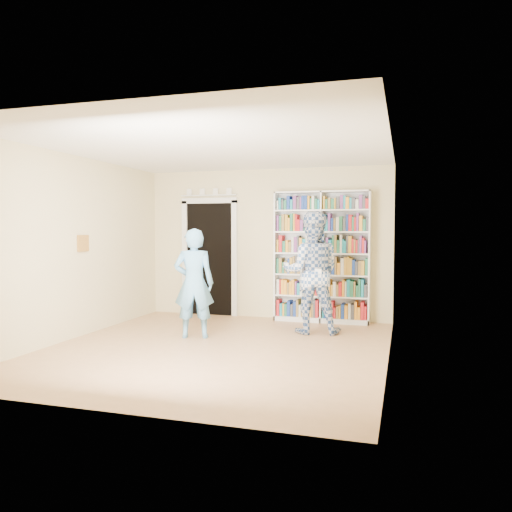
% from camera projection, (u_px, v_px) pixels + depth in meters
% --- Properties ---
extents(floor, '(5.00, 5.00, 0.00)m').
position_uv_depth(floor, '(217.00, 348.00, 6.76)').
color(floor, '#A97C51').
rests_on(floor, ground).
extents(ceiling, '(5.00, 5.00, 0.00)m').
position_uv_depth(ceiling, '(216.00, 147.00, 6.62)').
color(ceiling, white).
rests_on(ceiling, wall_back).
extents(wall_back, '(4.50, 0.00, 4.50)m').
position_uv_depth(wall_back, '(266.00, 244.00, 9.08)').
color(wall_back, beige).
rests_on(wall_back, floor).
extents(wall_left, '(0.00, 5.00, 5.00)m').
position_uv_depth(wall_left, '(74.00, 247.00, 7.33)').
color(wall_left, beige).
rests_on(wall_left, floor).
extents(wall_right, '(0.00, 5.00, 5.00)m').
position_uv_depth(wall_right, '(390.00, 251.00, 6.05)').
color(wall_right, beige).
rests_on(wall_right, floor).
extents(bookshelf, '(1.65, 0.31, 2.27)m').
position_uv_depth(bookshelf, '(322.00, 256.00, 8.65)').
color(bookshelf, white).
rests_on(bookshelf, floor).
extents(doorway, '(1.10, 0.08, 2.43)m').
position_uv_depth(doorway, '(210.00, 252.00, 9.39)').
color(doorway, black).
rests_on(doorway, floor).
extents(wall_art, '(0.03, 0.25, 0.25)m').
position_uv_depth(wall_art, '(83.00, 243.00, 7.52)').
color(wall_art, brown).
rests_on(wall_art, wall_left).
extents(man_blue, '(0.68, 0.55, 1.62)m').
position_uv_depth(man_blue, '(194.00, 283.00, 7.39)').
color(man_blue, '#5FA2D3').
rests_on(man_blue, floor).
extents(man_plaid, '(1.02, 0.85, 1.89)m').
position_uv_depth(man_plaid, '(312.00, 272.00, 7.72)').
color(man_plaid, '#2E518F').
rests_on(man_plaid, floor).
extents(paper_sheet, '(0.18, 0.05, 0.26)m').
position_uv_depth(paper_sheet, '(316.00, 278.00, 7.45)').
color(paper_sheet, white).
rests_on(paper_sheet, man_plaid).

